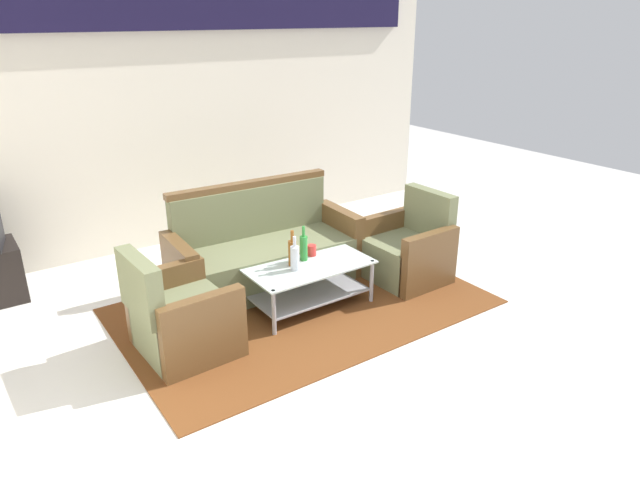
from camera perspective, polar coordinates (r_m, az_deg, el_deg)
name	(u,v)px	position (r m, az deg, el deg)	size (l,w,h in m)	color
ground_plane	(360,347)	(4.60, 4.04, -10.62)	(14.00, 14.00, 0.00)	silver
wall_back	(191,109)	(6.61, -12.75, 12.70)	(6.52, 0.19, 2.80)	silver
rug	(303,306)	(5.17, -1.67, -6.59)	(3.16, 2.01, 0.01)	brown
couch	(264,254)	(5.48, -5.62, -1.36)	(1.83, 0.82, 0.96)	#6B704C
armchair_left	(180,318)	(4.52, -13.81, -7.59)	(0.73, 0.79, 0.85)	#6B704C
armchair_right	(407,251)	(5.65, 8.73, -1.10)	(0.71, 0.77, 0.85)	#6B704C
coffee_table	(309,279)	(5.05, -1.16, -3.88)	(1.10, 0.60, 0.40)	silver
bottle_brown	(292,252)	(4.94, -2.77, -1.22)	(0.07, 0.07, 0.32)	brown
bottle_clear	(295,257)	(4.85, -2.53, -1.74)	(0.08, 0.08, 0.30)	silver
bottle_green	(304,247)	(5.04, -1.64, -0.73)	(0.07, 0.07, 0.32)	#2D8C38
cup	(312,250)	(5.15, -0.83, -1.04)	(0.08, 0.08, 0.10)	red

